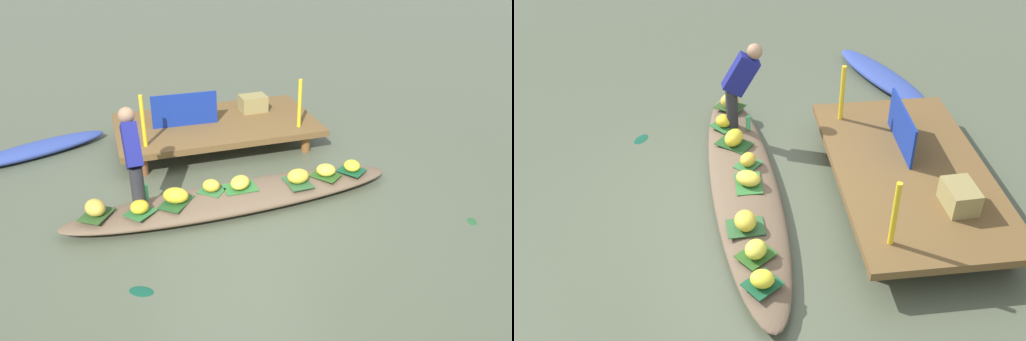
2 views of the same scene
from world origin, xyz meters
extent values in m
plane|color=#525A44|center=(0.00, 0.00, 0.00)|extent=(40.00, 40.00, 0.00)
cube|color=brown|center=(0.22, 1.97, 0.34)|extent=(3.20, 1.80, 0.10)
cylinder|color=brown|center=(-1.06, 1.25, 0.14)|extent=(0.14, 0.14, 0.29)
cylinder|color=brown|center=(1.50, 1.25, 0.14)|extent=(0.14, 0.14, 0.29)
cylinder|color=brown|center=(-1.06, 2.69, 0.14)|extent=(0.14, 0.14, 0.29)
cylinder|color=brown|center=(1.50, 2.69, 0.14)|extent=(0.14, 0.14, 0.29)
ellipsoid|color=brown|center=(0.00, 0.00, 0.11)|extent=(4.45, 1.00, 0.22)
ellipsoid|color=#32489C|center=(-2.57, 2.42, 0.10)|extent=(2.21, 1.25, 0.19)
cube|color=#2D5021|center=(-1.75, -0.06, 0.22)|extent=(0.46, 0.48, 0.01)
ellipsoid|color=gold|center=(-1.75, -0.06, 0.32)|extent=(0.33, 0.35, 0.20)
cube|color=#337039|center=(-0.32, 0.07, 0.22)|extent=(0.40, 0.39, 0.01)
ellipsoid|color=yellow|center=(-0.32, 0.07, 0.30)|extent=(0.28, 0.27, 0.16)
cube|color=#17512E|center=(1.67, 0.03, 0.22)|extent=(0.43, 0.44, 0.01)
ellipsoid|color=yellow|center=(1.67, 0.03, 0.30)|extent=(0.29, 0.30, 0.15)
cube|color=#2F5F32|center=(0.83, -0.06, 0.22)|extent=(0.33, 0.43, 0.01)
ellipsoid|color=yellow|center=(0.83, -0.06, 0.32)|extent=(0.32, 0.26, 0.19)
cube|color=#2B6A32|center=(-1.25, -0.17, 0.22)|extent=(0.41, 0.41, 0.01)
ellipsoid|color=yellow|center=(-1.25, -0.17, 0.30)|extent=(0.30, 0.30, 0.16)
cube|color=#317533|center=(0.06, 0.04, 0.22)|extent=(0.43, 0.31, 0.01)
ellipsoid|color=yellow|center=(0.06, 0.04, 0.30)|extent=(0.38, 0.39, 0.15)
cube|color=#235023|center=(-0.80, -0.07, 0.22)|extent=(0.50, 0.53, 0.01)
ellipsoid|color=yellow|center=(-0.80, -0.07, 0.32)|extent=(0.38, 0.34, 0.19)
cube|color=#2C5A1E|center=(1.26, 0.01, 0.22)|extent=(0.45, 0.47, 0.01)
ellipsoid|color=yellow|center=(1.26, 0.01, 0.30)|extent=(0.32, 0.30, 0.16)
cylinder|color=#28282D|center=(-1.23, -0.06, 0.49)|extent=(0.16, 0.16, 0.55)
cube|color=navy|center=(-1.24, 0.08, 0.99)|extent=(0.20, 0.52, 0.59)
sphere|color=#9E7556|center=(-1.25, 0.26, 1.30)|extent=(0.20, 0.20, 0.20)
cylinder|color=#44BB72|center=(-1.13, 0.15, 0.32)|extent=(0.06, 0.06, 0.20)
cube|color=navy|center=(-0.28, 1.97, 0.65)|extent=(1.03, 0.06, 0.53)
cylinder|color=yellow|center=(-0.98, 1.37, 0.77)|extent=(0.06, 0.06, 0.77)
cylinder|color=yellow|center=(1.42, 1.37, 0.77)|extent=(0.06, 0.06, 0.77)
cube|color=#93844B|center=(0.94, 2.26, 0.52)|extent=(0.45, 0.34, 0.27)
ellipsoid|color=#124B34|center=(-1.38, -1.32, 0.00)|extent=(0.31, 0.27, 0.01)
camera|label=1|loc=(-1.47, -5.36, 3.39)|focal=34.75mm
camera|label=2|loc=(5.70, -0.38, 4.66)|focal=42.29mm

